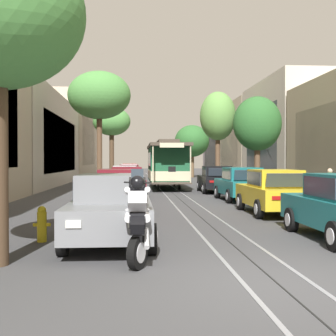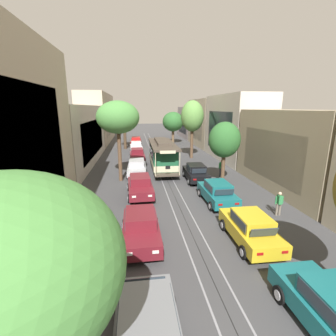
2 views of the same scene
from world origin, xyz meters
name	(u,v)px [view 1 (image 1 of 2)]	position (x,y,z in m)	size (l,w,h in m)	color
ground_plane	(166,188)	(0.00, 24.74, 0.00)	(160.00, 160.00, 0.00)	#424244
trolley_track_rails	(163,185)	(0.00, 28.93, 0.00)	(1.14, 69.85, 0.01)	gray
building_facade_left	(33,127)	(-10.12, 28.93, 4.56)	(4.90, 61.55, 10.56)	#BCAD93
building_facade_right	(285,137)	(10.30, 29.95, 3.84)	(5.38, 61.55, 8.33)	#BCAD93
parked_car_grey_near_left	(111,208)	(-2.74, 3.65, 0.80)	(2.00, 4.36, 1.58)	slate
parked_car_maroon_second_left	(119,191)	(-2.76, 9.71, 0.80)	(2.01, 4.37, 1.58)	maroon
parked_car_maroon_mid_left	(127,182)	(-2.64, 16.50, 0.80)	(2.11, 4.41, 1.58)	maroon
parked_car_silver_fourth_left	(125,178)	(-2.83, 22.58, 0.80)	(2.07, 4.39, 1.58)	#B7B7BC
parked_car_maroon_fifth_left	(129,174)	(-2.70, 29.50, 0.80)	(2.06, 4.39, 1.58)	maroon
parked_car_white_sixth_left	(129,172)	(-2.78, 36.05, 0.80)	(2.10, 4.40, 1.58)	silver
parked_car_red_far_left	(130,171)	(-2.76, 42.39, 0.80)	(2.09, 4.40, 1.58)	red
parked_car_yellow_second_right	(274,192)	(2.72, 8.89, 0.80)	(2.03, 4.37, 1.58)	gold
parked_car_teal_mid_right	(241,184)	(2.84, 14.26, 0.80)	(2.04, 4.38, 1.58)	#196B70
parked_car_black_fourth_right	(216,179)	(2.65, 19.86, 0.80)	(2.08, 4.39, 1.58)	black
street_tree_kerb_left_second	(99,96)	(-4.37, 20.83, 5.83)	(3.81, 3.27, 7.34)	brown
street_tree_kerb_left_mid	(112,122)	(-4.58, 39.28, 5.80)	(3.82, 3.30, 7.36)	#4C3826
street_tree_kerb_right_second	(257,124)	(4.75, 18.45, 3.98)	(2.76, 2.46, 5.56)	brown
street_tree_kerb_right_mid	(218,117)	(4.68, 30.35, 5.57)	(2.98, 3.24, 7.65)	brown
street_tree_kerb_right_fourth	(192,141)	(4.26, 44.16, 4.12)	(3.93, 4.18, 5.97)	brown
cable_car_trolley	(167,164)	(0.00, 24.53, 1.66)	(2.61, 9.14, 3.28)	#1E5B38
motorcycle_with_rider	(137,214)	(-2.15, 1.55, 0.91)	(0.52, 1.87, 1.74)	black
pedestrian_on_left_pavement	(330,185)	(6.02, 11.71, 0.89)	(0.55, 0.38, 1.57)	slate
pedestrian_on_right_pavement	(258,176)	(5.46, 20.73, 0.97)	(0.55, 0.42, 1.72)	#282D38
fire_hydrant	(42,224)	(-4.36, 3.91, 0.42)	(0.40, 0.22, 0.84)	gold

